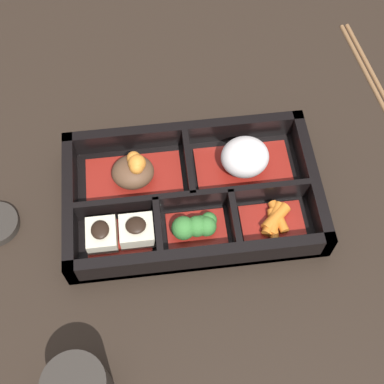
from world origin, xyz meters
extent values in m
plane|color=black|center=(0.00, 0.00, 0.00)|extent=(3.00, 3.00, 0.00)
cube|color=black|center=(0.00, 0.00, 0.01)|extent=(0.33, 0.20, 0.01)
cube|color=black|center=(0.00, -0.09, 0.02)|extent=(0.33, 0.01, 0.05)
cube|color=black|center=(0.00, 0.09, 0.02)|extent=(0.33, 0.01, 0.05)
cube|color=black|center=(-0.16, 0.00, 0.02)|extent=(0.01, 0.20, 0.05)
cube|color=black|center=(0.16, 0.00, 0.02)|extent=(0.01, 0.20, 0.05)
cube|color=black|center=(0.00, -0.01, 0.02)|extent=(0.30, 0.01, 0.05)
cube|color=black|center=(-0.05, -0.05, 0.02)|extent=(0.01, 0.07, 0.05)
cube|color=black|center=(0.05, -0.05, 0.02)|extent=(0.01, 0.07, 0.05)
cube|color=black|center=(0.00, 0.04, 0.02)|extent=(0.01, 0.10, 0.05)
cube|color=maroon|center=(-0.07, 0.04, 0.01)|extent=(0.13, 0.08, 0.01)
ellipsoid|color=brown|center=(-0.07, 0.04, 0.03)|extent=(0.06, 0.05, 0.03)
sphere|color=orange|center=(-0.07, 0.04, 0.05)|extent=(0.02, 0.02, 0.02)
sphere|color=orange|center=(-0.07, 0.04, 0.05)|extent=(0.02, 0.02, 0.02)
sphere|color=orange|center=(-0.07, 0.03, 0.05)|extent=(0.02, 0.02, 0.02)
cube|color=maroon|center=(0.07, 0.04, 0.01)|extent=(0.13, 0.08, 0.01)
ellipsoid|color=silver|center=(0.07, 0.04, 0.04)|extent=(0.06, 0.06, 0.05)
cube|color=maroon|center=(-0.10, -0.05, 0.01)|extent=(0.08, 0.05, 0.01)
cube|color=beige|center=(-0.12, -0.05, 0.03)|extent=(0.04, 0.04, 0.02)
ellipsoid|color=black|center=(-0.12, -0.05, 0.04)|extent=(0.02, 0.03, 0.01)
cube|color=beige|center=(-0.07, -0.05, 0.03)|extent=(0.04, 0.04, 0.02)
ellipsoid|color=black|center=(-0.07, -0.05, 0.04)|extent=(0.03, 0.02, 0.01)
cube|color=maroon|center=(0.00, -0.05, 0.01)|extent=(0.08, 0.05, 0.01)
sphere|color=#387A33|center=(-0.01, -0.05, 0.03)|extent=(0.02, 0.02, 0.02)
sphere|color=#387A33|center=(0.00, -0.05, 0.03)|extent=(0.03, 0.03, 0.03)
sphere|color=#387A33|center=(0.01, -0.05, 0.03)|extent=(0.03, 0.03, 0.03)
sphere|color=#387A33|center=(0.01, -0.05, 0.03)|extent=(0.02, 0.02, 0.02)
sphere|color=#387A33|center=(0.02, -0.04, 0.03)|extent=(0.02, 0.02, 0.02)
sphere|color=#387A33|center=(-0.02, -0.05, 0.03)|extent=(0.03, 0.03, 0.03)
cube|color=maroon|center=(0.10, -0.05, 0.01)|extent=(0.08, 0.05, 0.01)
cylinder|color=orange|center=(0.11, -0.05, 0.02)|extent=(0.02, 0.04, 0.01)
cylinder|color=orange|center=(0.10, -0.05, 0.02)|extent=(0.04, 0.05, 0.01)
cylinder|color=orange|center=(0.10, -0.05, 0.02)|extent=(0.03, 0.04, 0.01)
cylinder|color=orange|center=(0.10, -0.06, 0.02)|extent=(0.01, 0.04, 0.01)
cylinder|color=orange|center=(0.10, -0.05, 0.02)|extent=(0.04, 0.04, 0.02)
cylinder|color=brown|center=(0.29, 0.18, 0.00)|extent=(0.03, 0.22, 0.01)
cylinder|color=brown|center=(0.30, 0.18, 0.00)|extent=(0.03, 0.22, 0.01)
camera|label=1|loc=(-0.04, -0.33, 0.63)|focal=50.00mm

